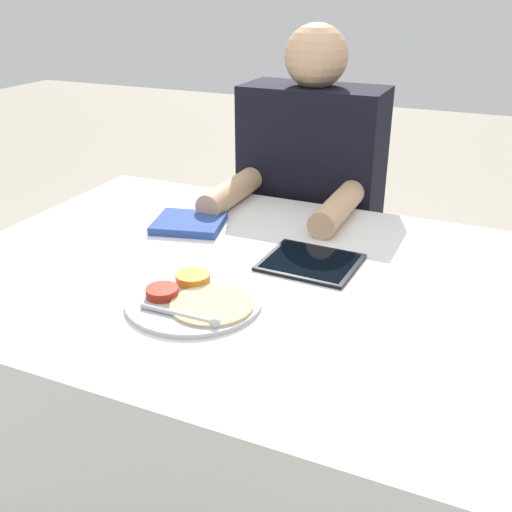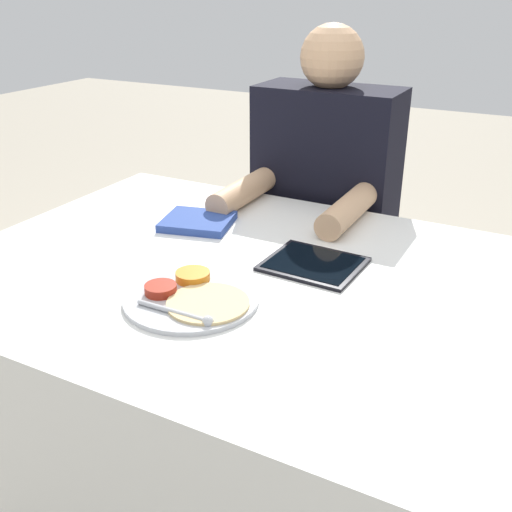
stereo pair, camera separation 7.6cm
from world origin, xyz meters
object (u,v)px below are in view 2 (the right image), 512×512
object	(u,v)px
tablet_device	(313,264)
person_diner	(322,245)
red_notebook	(198,222)
thali_tray	(192,297)

from	to	relation	value
tablet_device	person_diner	world-z (taller)	person_diner
red_notebook	person_diner	size ratio (longest dim) A/B	0.16
thali_tray	tablet_device	size ratio (longest dim) A/B	1.27
tablet_device	person_diner	size ratio (longest dim) A/B	0.17
red_notebook	person_diner	world-z (taller)	person_diner
red_notebook	thali_tray	bearing A→B (deg)	-58.73
tablet_device	person_diner	distance (m)	0.57
thali_tray	red_notebook	distance (m)	0.40
tablet_device	person_diner	bearing A→B (deg)	109.33
red_notebook	tablet_device	xyz separation A→B (m)	(0.36, -0.08, -0.00)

